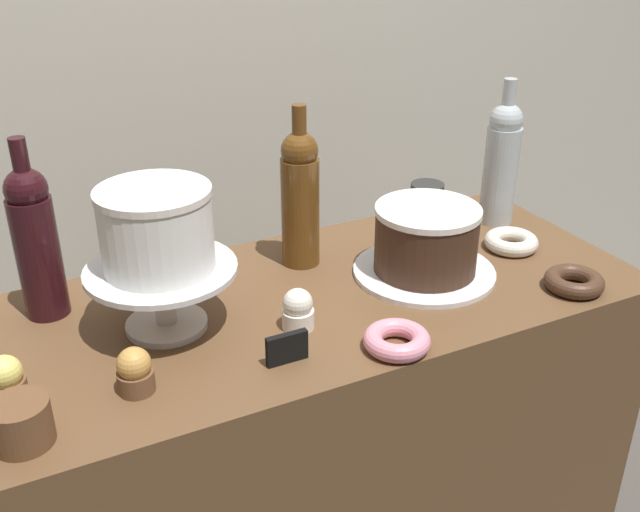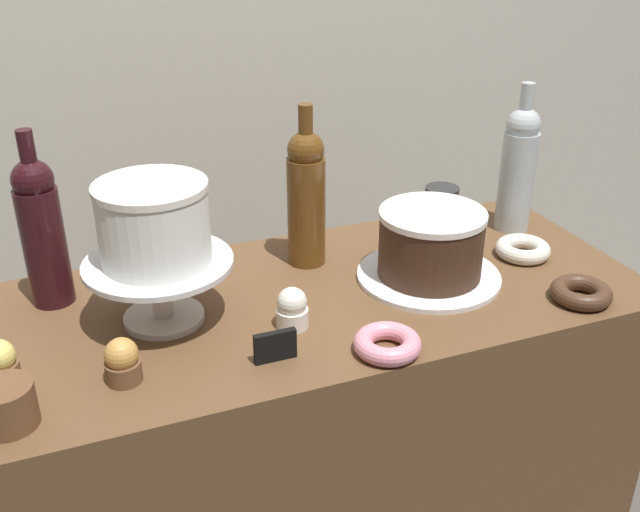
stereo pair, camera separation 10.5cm
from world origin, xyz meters
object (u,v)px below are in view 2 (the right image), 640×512
at_px(wine_bottle_amber, 306,195).
at_px(cupcake_caramel, 122,362).
at_px(price_sign_chalkboard, 275,346).
at_px(cupcake_vanilla, 292,309).
at_px(wine_bottle_dark_red, 42,230).
at_px(donut_sugar, 523,249).
at_px(donut_pink, 387,344).
at_px(donut_chocolate, 581,293).
at_px(coffee_cup_ceramic, 441,205).
at_px(white_layer_cake, 154,223).
at_px(wine_bottle_clear, 518,167).
at_px(cookie_stack, 6,406).
at_px(cake_stand_pedestal, 160,279).
at_px(chocolate_round_cake, 431,243).

height_order(wine_bottle_amber, cupcake_caramel, wine_bottle_amber).
bearing_deg(price_sign_chalkboard, cupcake_vanilla, 55.31).
height_order(wine_bottle_amber, wine_bottle_dark_red, same).
bearing_deg(donut_sugar, wine_bottle_dark_red, 169.83).
bearing_deg(donut_pink, donut_chocolate, 3.06).
relative_size(donut_pink, coffee_cup_ceramic, 1.32).
bearing_deg(donut_pink, white_layer_cake, 143.96).
relative_size(wine_bottle_clear, donut_chocolate, 2.91).
relative_size(donut_pink, cookie_stack, 1.33).
relative_size(white_layer_cake, cupcake_caramel, 2.53).
height_order(white_layer_cake, donut_sugar, white_layer_cake).
bearing_deg(cupcake_vanilla, cookie_stack, -167.83).
xyz_separation_m(cake_stand_pedestal, donut_sugar, (0.74, -0.02, -0.07)).
distance_m(wine_bottle_clear, wine_bottle_dark_red, 0.97).
bearing_deg(coffee_cup_ceramic, wine_bottle_amber, -168.61).
distance_m(cake_stand_pedestal, cupcake_caramel, 0.19).
distance_m(cake_stand_pedestal, wine_bottle_dark_red, 0.23).
xyz_separation_m(wine_bottle_clear, donut_pink, (-0.48, -0.34, -0.13)).
bearing_deg(wine_bottle_clear, white_layer_cake, -172.20).
height_order(wine_bottle_amber, donut_chocolate, wine_bottle_amber).
relative_size(cake_stand_pedestal, donut_sugar, 2.28).
bearing_deg(cupcake_vanilla, wine_bottle_amber, 63.66).
distance_m(chocolate_round_cake, coffee_cup_ceramic, 0.28).
bearing_deg(price_sign_chalkboard, coffee_cup_ceramic, 36.14).
distance_m(white_layer_cake, coffee_cup_ceramic, 0.71).
xyz_separation_m(white_layer_cake, price_sign_chalkboard, (0.14, -0.19, -0.16)).
bearing_deg(wine_bottle_clear, cookie_stack, -163.61).
bearing_deg(wine_bottle_amber, donut_pink, -88.84).
bearing_deg(cookie_stack, wine_bottle_dark_red, 76.55).
bearing_deg(cake_stand_pedestal, cupcake_caramel, -120.36).
xyz_separation_m(price_sign_chalkboard, coffee_cup_ceramic, (0.52, 0.38, 0.02)).
relative_size(cake_stand_pedestal, cookie_stack, 3.04).
relative_size(white_layer_cake, donut_chocolate, 1.68).
bearing_deg(donut_chocolate, wine_bottle_dark_red, 158.55).
bearing_deg(cookie_stack, wine_bottle_amber, 29.45).
distance_m(cupcake_caramel, donut_pink, 0.42).
relative_size(donut_chocolate, cookie_stack, 1.33).
bearing_deg(wine_bottle_clear, wine_bottle_amber, 178.54).
height_order(wine_bottle_clear, wine_bottle_dark_red, same).
height_order(donut_sugar, cookie_stack, cookie_stack).
xyz_separation_m(chocolate_round_cake, donut_sugar, (0.23, 0.01, -0.06)).
height_order(cupcake_vanilla, cupcake_caramel, same).
xyz_separation_m(wine_bottle_amber, wine_bottle_clear, (0.48, -0.01, 0.00)).
bearing_deg(wine_bottle_amber, cupcake_caramel, -145.66).
height_order(cupcake_vanilla, donut_pink, cupcake_vanilla).
bearing_deg(coffee_cup_ceramic, chocolate_round_cake, -124.46).
xyz_separation_m(wine_bottle_clear, donut_chocolate, (-0.07, -0.32, -0.13)).
bearing_deg(donut_sugar, donut_chocolate, -92.47).
height_order(wine_bottle_clear, cupcake_caramel, wine_bottle_clear).
bearing_deg(donut_sugar, price_sign_chalkboard, -164.25).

